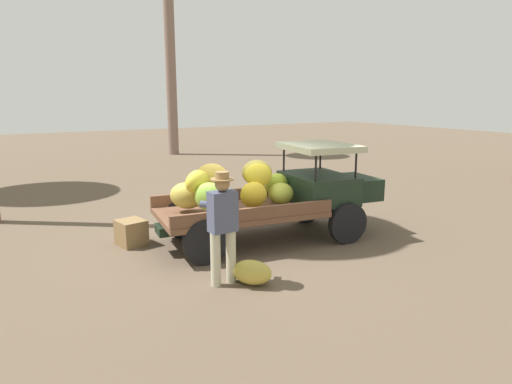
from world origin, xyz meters
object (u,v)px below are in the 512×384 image
Objects in this scene: truck at (277,194)px; wooden_crate at (131,233)px; farmer at (223,221)px; loose_banana_bunch at (252,272)px.

truck is 2.87m from wooden_crate.
farmer is (-1.89, -1.42, 0.07)m from truck.
farmer is 0.90m from loose_banana_bunch.
truck is at bearing -55.21° from farmer.
farmer reaches higher than loose_banana_bunch.
loose_banana_bunch is at bearing -125.59° from truck.
wooden_crate is 0.80× the size of loose_banana_bunch.
wooden_crate is at bearing 110.92° from loose_banana_bunch.
truck is 2.69× the size of farmer.
wooden_crate reaches higher than loose_banana_bunch.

